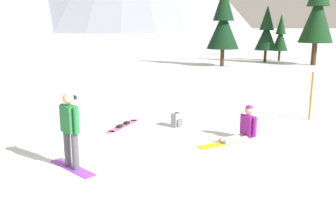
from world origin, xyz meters
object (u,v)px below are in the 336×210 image
pine_tree_slender (223,23)px  pine_tree_broad (267,32)px  trail_marker_pole (311,96)px  pine_tree_young (318,9)px  loose_snowboard_far_spare (123,126)px  snowboarder_midground (243,128)px  pine_tree_short (281,35)px  snowboarder_foreground (70,129)px  backpack_grey (177,120)px

pine_tree_slender → pine_tree_broad: 5.15m
trail_marker_pole → pine_tree_slender: size_ratio=0.27×
trail_marker_pole → pine_tree_young: (7.91, 16.96, 3.62)m
loose_snowboard_far_spare → pine_tree_broad: bearing=61.1°
pine_tree_young → pine_tree_slender: pine_tree_young is taller
trail_marker_pole → pine_tree_young: pine_tree_young is taller
loose_snowboard_far_spare → trail_marker_pole: (6.28, 0.51, 0.79)m
snowboarder_midground → pine_tree_young: (10.73, 19.04, 4.09)m
pine_tree_short → pine_tree_broad: pine_tree_broad is taller
pine_tree_slender → pine_tree_broad: pine_tree_slender is taller
pine_tree_short → pine_tree_slender: (-6.03, -3.95, 1.09)m
trail_marker_pole → snowboarder_foreground: bearing=-151.5°
backpack_grey → pine_tree_slender: (4.92, 17.26, 3.15)m
snowboarder_foreground → pine_tree_young: size_ratio=0.21×
snowboarder_foreground → loose_snowboard_far_spare: snowboarder_foreground is taller
snowboarder_foreground → pine_tree_short: size_ratio=0.41×
snowboarder_midground → pine_tree_broad: 22.78m
loose_snowboard_far_spare → pine_tree_young: (14.19, 17.47, 4.41)m
pine_tree_slender → snowboarder_midground: bearing=-99.6°
snowboarder_midground → pine_tree_slender: size_ratio=0.28×
pine_tree_broad → pine_tree_young: bearing=-36.0°
snowboarder_foreground → pine_tree_broad: bearing=63.0°
snowboarder_midground → pine_tree_young: bearing=60.6°
snowboarder_midground → loose_snowboard_far_spare: bearing=155.6°
loose_snowboard_far_spare → trail_marker_pole: trail_marker_pole is taller
snowboarder_midground → pine_tree_broad: size_ratio=0.36×
backpack_grey → snowboarder_midground: bearing=-39.2°
snowboarder_midground → trail_marker_pole: bearing=36.3°
snowboarder_midground → trail_marker_pole: (2.83, 2.08, 0.48)m
trail_marker_pole → pine_tree_slender: 16.81m
snowboarder_foreground → pine_tree_slender: 21.99m
pine_tree_broad → loose_snowboard_far_spare: bearing=-118.9°
pine_tree_short → loose_snowboard_far_spare: bearing=-121.0°
pine_tree_young → pine_tree_broad: pine_tree_young is taller
pine_tree_young → pine_tree_broad: size_ratio=1.68×
pine_tree_young → pine_tree_slender: 7.65m
pine_tree_young → pine_tree_slender: size_ratio=1.32×
pine_tree_short → snowboarder_foreground: bearing=-119.0°
snowboarder_foreground → loose_snowboard_far_spare: bearing=75.2°
loose_snowboard_far_spare → pine_tree_young: bearing=50.9°
trail_marker_pole → pine_tree_young: size_ratio=0.20×
trail_marker_pole → pine_tree_short: (6.37, 20.56, 1.46)m
snowboarder_midground → backpack_grey: size_ratio=3.70×
snowboarder_foreground → pine_tree_young: (15.09, 20.86, 3.52)m
snowboarder_midground → loose_snowboard_far_spare: (-3.46, 1.57, -0.32)m
trail_marker_pole → pine_tree_slender: pine_tree_slender is taller
pine_tree_broad → snowboarder_midground: bearing=-109.3°
loose_snowboard_far_spare → snowboarder_foreground: bearing=-104.8°
snowboarder_foreground → snowboarder_midground: snowboarder_foreground is taller
pine_tree_young → snowboarder_midground: bearing=-119.4°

